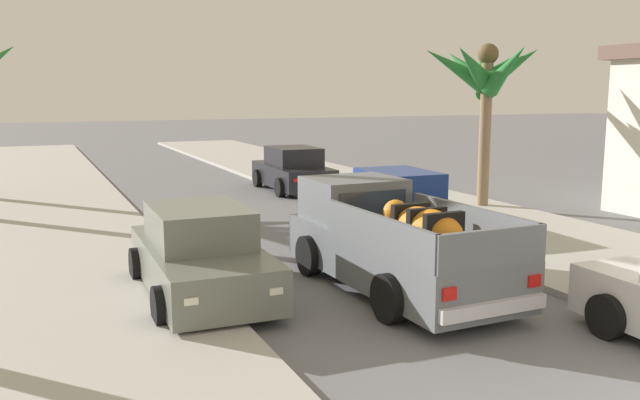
{
  "coord_description": "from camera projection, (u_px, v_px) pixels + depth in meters",
  "views": [
    {
      "loc": [
        -5.44,
        -3.24,
        3.44
      ],
      "look_at": [
        0.15,
        9.38,
        1.2
      ],
      "focal_mm": 37.39,
      "sensor_mm": 36.0,
      "label": 1
    }
  ],
  "objects": [
    {
      "name": "sidewalk_left",
      "position": [
        44.0,
        250.0,
        14.39
      ],
      "size": [
        5.13,
        60.0,
        0.12
      ],
      "primitive_type": "cube",
      "color": "#B2AFA8",
      "rests_on": "ground"
    },
    {
      "name": "sidewalk_right",
      "position": [
        448.0,
        215.0,
        18.56
      ],
      "size": [
        5.13,
        60.0,
        0.12
      ],
      "primitive_type": "cube",
      "color": "#B2AFA8",
      "rests_on": "ground"
    },
    {
      "name": "curb_left",
      "position": [
        100.0,
        246.0,
        14.85
      ],
      "size": [
        0.16,
        60.0,
        0.1
      ],
      "primitive_type": "cube",
      "color": "silver",
      "rests_on": "ground"
    },
    {
      "name": "curb_right",
      "position": [
        412.0,
        218.0,
        18.1
      ],
      "size": [
        0.16,
        60.0,
        0.1
      ],
      "primitive_type": "cube",
      "color": "silver",
      "rests_on": "ground"
    },
    {
      "name": "pickup_truck",
      "position": [
        392.0,
        243.0,
        11.75
      ],
      "size": [
        2.31,
        5.25,
        1.8
      ],
      "color": "slate",
      "rests_on": "ground"
    },
    {
      "name": "car_left_near",
      "position": [
        400.0,
        204.0,
        16.38
      ],
      "size": [
        2.17,
        4.32,
        1.54
      ],
      "color": "navy",
      "rests_on": "ground"
    },
    {
      "name": "car_right_near",
      "position": [
        293.0,
        170.0,
        23.49
      ],
      "size": [
        2.13,
        4.3,
        1.54
      ],
      "color": "black",
      "rests_on": "ground"
    },
    {
      "name": "car_left_mid",
      "position": [
        201.0,
        255.0,
        11.27
      ],
      "size": [
        2.09,
        4.29,
        1.54
      ],
      "color": "slate",
      "rests_on": "ground"
    },
    {
      "name": "palm_tree_left_fore",
      "position": [
        485.0,
        74.0,
        19.21
      ],
      "size": [
        3.46,
        3.96,
        4.87
      ],
      "color": "#846B4C",
      "rests_on": "ground"
    }
  ]
}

